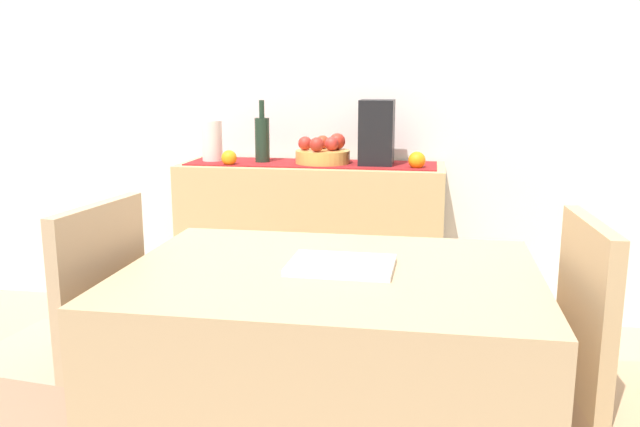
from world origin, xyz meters
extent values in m
cube|color=tan|center=(0.00, 0.00, -0.01)|extent=(6.40, 6.40, 0.02)
cube|color=silver|center=(0.00, 1.18, 1.35)|extent=(6.40, 0.06, 2.70)
cube|color=tan|center=(-0.19, 0.92, 0.41)|extent=(1.28, 0.42, 0.83)
cube|color=maroon|center=(-0.19, 0.92, 0.83)|extent=(1.20, 0.32, 0.01)
cylinder|color=gold|center=(-0.13, 0.92, 0.86)|extent=(0.26, 0.26, 0.06)
sphere|color=red|center=(-0.14, 0.98, 0.93)|extent=(0.07, 0.07, 0.07)
sphere|color=red|center=(-0.09, 0.91, 0.93)|extent=(0.07, 0.07, 0.07)
sphere|color=#B72C23|center=(-0.22, 0.91, 0.93)|extent=(0.07, 0.07, 0.07)
sphere|color=#A6281E|center=(-0.15, 0.85, 0.93)|extent=(0.07, 0.07, 0.07)
sphere|color=red|center=(-0.07, 0.98, 0.93)|extent=(0.08, 0.08, 0.08)
cylinder|color=#1F3222|center=(-0.43, 0.92, 0.94)|extent=(0.07, 0.07, 0.22)
cylinder|color=#1F3222|center=(-0.43, 0.92, 1.09)|extent=(0.03, 0.03, 0.09)
cube|color=black|center=(0.13, 0.92, 0.98)|extent=(0.16, 0.18, 0.31)
cylinder|color=silver|center=(-0.69, 0.92, 0.93)|extent=(0.10, 0.10, 0.21)
sphere|color=orange|center=(0.32, 0.84, 0.87)|extent=(0.08, 0.08, 0.08)
sphere|color=orange|center=(-0.57, 0.80, 0.86)|extent=(0.07, 0.07, 0.07)
cube|color=tan|center=(0.13, -0.53, 0.37)|extent=(1.11, 0.81, 0.74)
cube|color=white|center=(0.16, -0.52, 0.75)|extent=(0.28, 0.21, 0.02)
cube|color=tan|center=(-0.70, -0.53, 0.23)|extent=(0.44, 0.44, 0.45)
cube|color=tan|center=(-0.52, -0.55, 0.68)|extent=(0.09, 0.40, 0.45)
cube|color=tan|center=(0.78, -0.54, 0.68)|extent=(0.06, 0.40, 0.45)
camera|label=1|loc=(0.39, -2.20, 1.25)|focal=36.81mm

